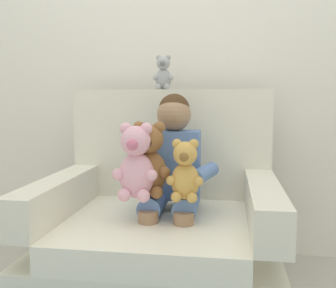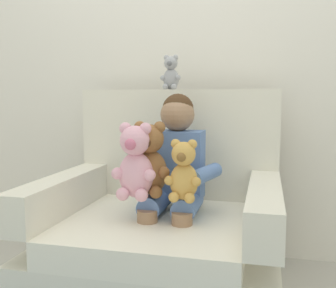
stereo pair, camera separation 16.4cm
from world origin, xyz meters
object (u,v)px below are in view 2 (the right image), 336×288
Objects in this scene: armchair at (163,231)px; seated_child at (174,169)px; plush_honey at (184,172)px; plush_brown at (150,161)px; plush_pink at (135,163)px; plush_grey_on_backrest at (171,73)px.

seated_child is (0.05, 0.02, 0.31)m from armchair.
plush_honey is at bearing -51.30° from armchair.
plush_brown reaches higher than plush_honey.
plush_pink is 0.22m from plush_honey.
armchair is 0.31m from seated_child.
seated_child is 0.17m from plush_brown.
seated_child is 4.26× the size of plush_grey_on_backrest.
plush_grey_on_backrest is (-0.04, 0.34, 0.79)m from armchair.
armchair is at bearing 83.05° from plush_brown.
plush_brown is at bearing -119.79° from seated_child.
plush_grey_on_backrest reaches higher than plush_brown.
seated_child is 3.03× the size of plush_honey.
seated_child is 2.41× the size of plush_pink.
seated_child is at bearing 68.03° from plush_brown.
plush_pink is (-0.13, -0.20, 0.06)m from seated_child.
plush_pink is 0.67m from plush_grey_on_backrest.
plush_pink is 1.77× the size of plush_grey_on_backrest.
armchair reaches higher than seated_child.
plush_pink reaches higher than plush_honey.
plush_honey is 0.19m from plush_brown.
plush_grey_on_backrest is (0.04, 0.52, 0.43)m from plush_pink.
plush_grey_on_backrest is at bearing 129.54° from plush_honey.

